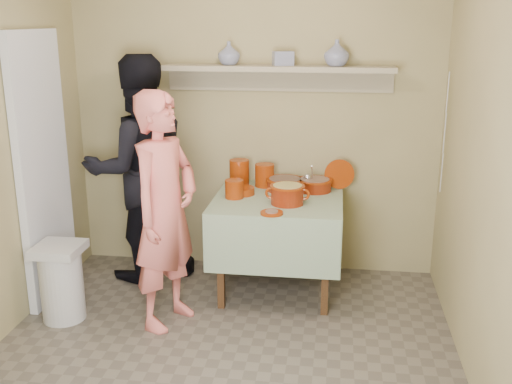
% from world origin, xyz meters
% --- Properties ---
extents(ground, '(3.50, 3.50, 0.00)m').
position_xyz_m(ground, '(0.00, 0.00, 0.00)').
color(ground, '#61584C').
rests_on(ground, ground).
extents(tile_panel, '(0.06, 0.70, 2.00)m').
position_xyz_m(tile_panel, '(-1.46, 0.95, 1.00)').
color(tile_panel, silver).
rests_on(tile_panel, ground).
extents(plate_stack_a, '(0.16, 0.16, 0.21)m').
position_xyz_m(plate_stack_a, '(-0.10, 1.56, 0.87)').
color(plate_stack_a, maroon).
rests_on(plate_stack_a, serving_table).
extents(plate_stack_b, '(0.15, 0.15, 0.18)m').
position_xyz_m(plate_stack_b, '(0.11, 1.57, 0.85)').
color(plate_stack_b, maroon).
rests_on(plate_stack_b, serving_table).
extents(bowl_stack, '(0.14, 0.14, 0.14)m').
position_xyz_m(bowl_stack, '(-0.08, 1.21, 0.83)').
color(bowl_stack, maroon).
rests_on(bowl_stack, serving_table).
extents(empty_bowl, '(0.19, 0.19, 0.05)m').
position_xyz_m(empty_bowl, '(-0.03, 1.32, 0.79)').
color(empty_bowl, maroon).
rests_on(empty_bowl, serving_table).
extents(propped_lid, '(0.24, 0.07, 0.24)m').
position_xyz_m(propped_lid, '(0.71, 1.58, 0.88)').
color(propped_lid, maroon).
rests_on(propped_lid, serving_table).
extents(vase_right, '(0.22, 0.22, 0.20)m').
position_xyz_m(vase_right, '(0.65, 1.61, 1.82)').
color(vase_right, navy).
rests_on(vase_right, wall_shelf).
extents(vase_left, '(0.20, 0.20, 0.18)m').
position_xyz_m(vase_left, '(-0.18, 1.62, 1.81)').
color(vase_left, navy).
rests_on(vase_left, wall_shelf).
extents(ceramic_box, '(0.18, 0.15, 0.11)m').
position_xyz_m(ceramic_box, '(0.24, 1.62, 1.77)').
color(ceramic_box, navy).
rests_on(ceramic_box, wall_shelf).
extents(person_cook, '(0.58, 0.70, 1.64)m').
position_xyz_m(person_cook, '(-0.46, 0.65, 0.82)').
color(person_cook, '#E06961').
rests_on(person_cook, ground).
extents(person_helper, '(1.11, 1.05, 1.81)m').
position_xyz_m(person_helper, '(-0.89, 1.41, 0.91)').
color(person_helper, black).
rests_on(person_helper, ground).
extents(room_shell, '(3.04, 3.54, 2.62)m').
position_xyz_m(room_shell, '(0.00, 0.00, 1.61)').
color(room_shell, tan).
rests_on(room_shell, ground).
extents(serving_table, '(0.97, 0.97, 0.76)m').
position_xyz_m(serving_table, '(0.25, 1.28, 0.64)').
color(serving_table, '#4C2D16').
rests_on(serving_table, ground).
extents(cazuela_meat_a, '(0.30, 0.30, 0.10)m').
position_xyz_m(cazuela_meat_a, '(0.28, 1.47, 0.82)').
color(cazuela_meat_a, '#621608').
rests_on(cazuela_meat_a, serving_table).
extents(cazuela_meat_b, '(0.28, 0.28, 0.10)m').
position_xyz_m(cazuela_meat_b, '(0.52, 1.49, 0.82)').
color(cazuela_meat_b, '#621608').
rests_on(cazuela_meat_b, serving_table).
extents(ladle, '(0.08, 0.26, 0.19)m').
position_xyz_m(ladle, '(0.46, 1.49, 0.87)').
color(ladle, silver).
rests_on(ladle, cazuela_meat_b).
extents(cazuela_rice, '(0.33, 0.25, 0.14)m').
position_xyz_m(cazuela_rice, '(0.33, 1.12, 0.85)').
color(cazuela_rice, '#621608').
rests_on(cazuela_rice, serving_table).
extents(front_plate, '(0.16, 0.16, 0.03)m').
position_xyz_m(front_plate, '(0.25, 0.86, 0.77)').
color(front_plate, maroon).
rests_on(front_plate, serving_table).
extents(wall_shelf, '(1.80, 0.25, 0.21)m').
position_xyz_m(wall_shelf, '(0.20, 1.65, 1.67)').
color(wall_shelf, tan).
rests_on(wall_shelf, room_shell).
extents(trash_bin, '(0.32, 0.32, 0.56)m').
position_xyz_m(trash_bin, '(-1.21, 0.58, 0.28)').
color(trash_bin, silver).
rests_on(trash_bin, ground).
extents(electrical_cord, '(0.01, 0.05, 0.90)m').
position_xyz_m(electrical_cord, '(1.47, 1.48, 1.25)').
color(electrical_cord, silver).
rests_on(electrical_cord, wall_shelf).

